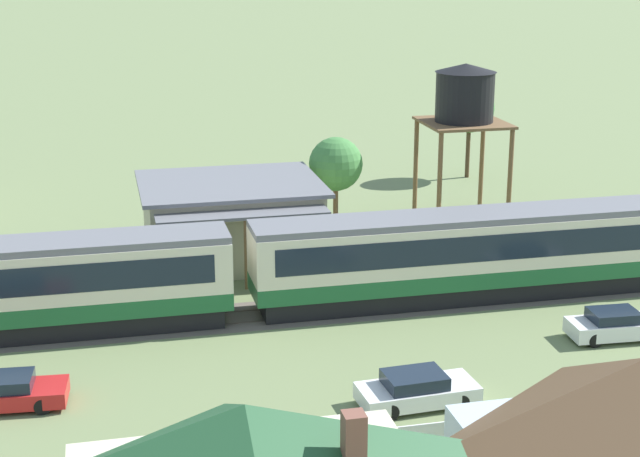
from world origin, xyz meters
name	(u,v)px	position (x,y,z in m)	size (l,w,h in m)	color
passenger_train	(466,252)	(-9.55, 0.14, 2.35)	(62.46, 2.94, 4.25)	#1E6033
railway_track	(633,284)	(-0.53, 0.14, 0.01)	(115.89, 3.60, 0.04)	#665B51
station_building	(231,220)	(-19.57, 8.72, 2.16)	(9.59, 9.11, 4.26)	#BCB293
water_tower	(465,98)	(-4.83, 13.11, 7.51)	(4.89, 4.89, 9.55)	brown
picket_fence_front	(424,438)	(-16.22, -13.39, 0.53)	(50.68, 0.06, 1.05)	white
parked_car_white	(615,325)	(-5.01, -5.96, 0.62)	(4.16, 1.92, 1.30)	white
parked_car_red	(6,392)	(-30.14, -6.75, 0.59)	(4.46, 2.13, 1.23)	red
parked_car_white_2	(417,390)	(-15.34, -10.01, 0.61)	(4.53, 2.15, 1.28)	white
yard_tree_0	(470,108)	(-0.37, 23.41, 5.04)	(3.53, 3.53, 6.84)	#4C3823
yard_tree_1	(336,164)	(-12.86, 12.50, 4.02)	(3.14, 3.14, 5.61)	brown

